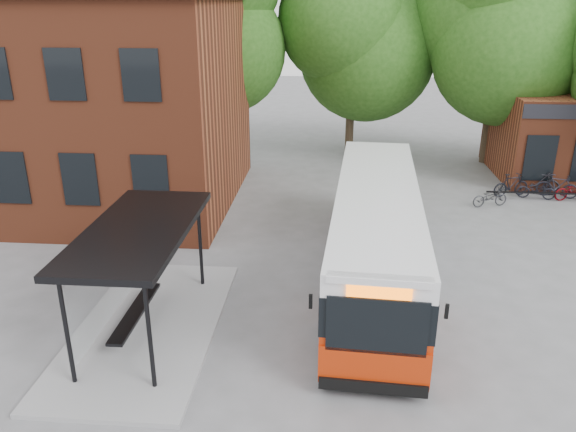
# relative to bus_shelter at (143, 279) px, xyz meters

# --- Properties ---
(ground) EXTENTS (100.00, 100.00, 0.00)m
(ground) POSITION_rel_bus_shelter_xyz_m (4.50, 1.00, -1.45)
(ground) COLOR slate
(station_building) EXTENTS (18.40, 10.40, 8.50)m
(station_building) POSITION_rel_bus_shelter_xyz_m (-8.50, 10.00, 2.80)
(station_building) COLOR brown
(station_building) RESTS_ON ground
(bus_shelter) EXTENTS (3.60, 7.00, 2.90)m
(bus_shelter) POSITION_rel_bus_shelter_xyz_m (0.00, 0.00, 0.00)
(bus_shelter) COLOR black
(bus_shelter) RESTS_ON ground
(bike_rail) EXTENTS (5.20, 0.10, 0.38)m
(bike_rail) POSITION_rel_bus_shelter_xyz_m (13.78, 11.00, -1.26)
(bike_rail) COLOR black
(bike_rail) RESTS_ON ground
(tree_0) EXTENTS (7.92, 7.92, 11.00)m
(tree_0) POSITION_rel_bus_shelter_xyz_m (-1.50, 17.00, 4.05)
(tree_0) COLOR #224E14
(tree_0) RESTS_ON ground
(tree_1) EXTENTS (7.92, 7.92, 10.40)m
(tree_1) POSITION_rel_bus_shelter_xyz_m (5.50, 18.00, 3.75)
(tree_1) COLOR #224E14
(tree_1) RESTS_ON ground
(tree_2) EXTENTS (7.92, 7.92, 11.00)m
(tree_2) POSITION_rel_bus_shelter_xyz_m (12.50, 17.00, 4.05)
(tree_2) COLOR #224E14
(tree_2) RESTS_ON ground
(city_bus) EXTENTS (3.13, 11.51, 2.89)m
(city_bus) POSITION_rel_bus_shelter_xyz_m (5.96, 3.31, -0.00)
(city_bus) COLOR #AF2708
(city_bus) RESTS_ON ground
(bicycle_0) EXTENTS (1.61, 0.96, 0.80)m
(bicycle_0) POSITION_rel_bus_shelter_xyz_m (11.11, 10.14, -1.05)
(bicycle_0) COLOR #323337
(bicycle_0) RESTS_ON ground
(bicycle_1) EXTENTS (1.76, 1.04, 1.02)m
(bicycle_1) POSITION_rel_bus_shelter_xyz_m (12.32, 11.51, -0.94)
(bicycle_1) COLOR black
(bicycle_1) RESTS_ON ground
(bicycle_2) EXTENTS (1.63, 0.85, 0.81)m
(bicycle_2) POSITION_rel_bus_shelter_xyz_m (13.31, 11.27, -1.04)
(bicycle_2) COLOR black
(bicycle_2) RESTS_ON ground
(bicycle_3) EXTENTS (1.86, 1.07, 1.08)m
(bicycle_3) POSITION_rel_bus_shelter_xyz_m (13.59, 11.98, -0.91)
(bicycle_3) COLOR black
(bicycle_3) RESTS_ON ground
(bicycle_4) EXTENTS (1.75, 0.90, 0.88)m
(bicycle_4) POSITION_rel_bus_shelter_xyz_m (14.81, 11.19, -1.01)
(bicycle_4) COLOR #54060B
(bicycle_4) RESTS_ON ground
(bicycle_5) EXTENTS (1.74, 1.00, 1.01)m
(bicycle_5) POSITION_rel_bus_shelter_xyz_m (14.27, 11.54, -0.95)
(bicycle_5) COLOR black
(bicycle_5) RESTS_ON ground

